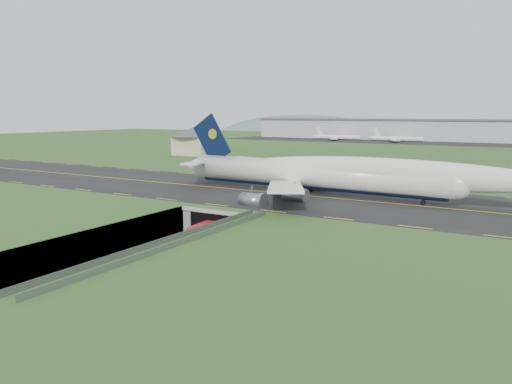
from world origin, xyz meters
The scene contains 10 objects.
ground centered at (0.00, 0.00, 0.00)m, with size 900.00×900.00×0.00m, color #305120.
airfield_deck centered at (0.00, 0.00, 3.00)m, with size 800.00×800.00×6.00m, color gray.
trench_road centered at (0.00, -7.50, 0.10)m, with size 12.00×75.00×0.20m, color slate.
taxiway centered at (0.00, 33.00, 6.09)m, with size 800.00×44.00×0.18m, color black.
tunnel_portal centered at (0.00, 16.71, 3.33)m, with size 17.00×22.30×6.00m.
guideway centered at (11.00, -19.11, 5.32)m, with size 3.00×53.00×7.05m.
jumbo_jet centered at (16.25, 35.41, 11.45)m, with size 95.35×61.17×20.25m.
shuttle_tram centered at (0.20, 4.88, 1.91)m, with size 3.99×8.88×3.49m.
service_building centered at (-86.09, 115.26, 13.96)m, with size 25.79×25.79×13.44m.
cargo_terminal centered at (-0.15, 299.41, 13.96)m, with size 320.00×67.00×15.60m.
Camera 1 is at (59.19, -74.93, 25.77)m, focal length 35.00 mm.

